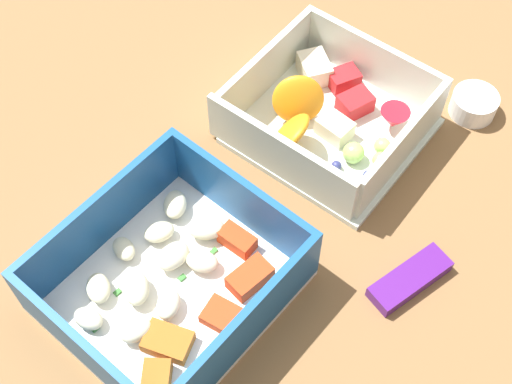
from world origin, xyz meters
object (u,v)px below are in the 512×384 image
(pasta_container, at_px, (172,280))
(candy_bar, at_px, (410,279))
(fruit_bowl, at_px, (329,116))
(paper_cup_liner, at_px, (474,104))

(pasta_container, height_order, candy_bar, pasta_container)
(pasta_container, xyz_separation_m, fruit_bowl, (-0.21, -0.02, -0.00))
(pasta_container, height_order, fruit_bowl, pasta_container)
(fruit_bowl, relative_size, candy_bar, 2.37)
(pasta_container, relative_size, candy_bar, 2.60)
(pasta_container, relative_size, paper_cup_liner, 4.33)
(candy_bar, bearing_deg, paper_cup_liner, -159.64)
(fruit_bowl, bearing_deg, paper_cup_liner, 143.40)
(candy_bar, bearing_deg, fruit_bowl, -115.39)
(pasta_container, bearing_deg, paper_cup_liner, 165.08)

